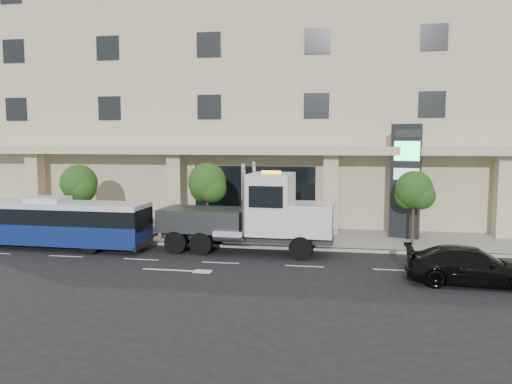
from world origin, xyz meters
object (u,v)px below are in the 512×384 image
city_bus (49,222)px  black_sedan (472,266)px  tow_truck (254,216)px  signage_pylon (405,181)px

city_bus → black_sedan: (20.80, -3.47, -0.66)m
city_bus → black_sedan: 21.10m
black_sedan → tow_truck: bearing=69.1°
tow_truck → signage_pylon: 9.47m
tow_truck → black_sedan: tow_truck is taller
city_bus → signage_pylon: bearing=17.1°
tow_truck → black_sedan: (9.67, -4.23, -1.16)m
tow_truck → signage_pylon: (8.10, 4.65, 1.58)m
black_sedan → signage_pylon: size_ratio=0.79×
signage_pylon → black_sedan: bearing=-59.2°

